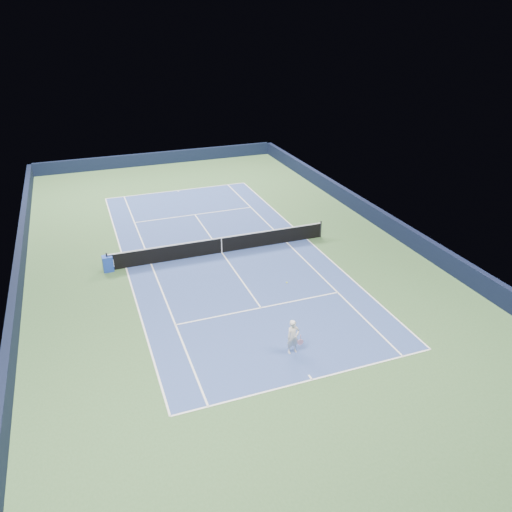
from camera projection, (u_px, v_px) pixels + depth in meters
name	position (u px, v px, depth m)	size (l,w,h in m)	color
ground	(222.00, 253.00, 29.05)	(40.00, 40.00, 0.00)	#35572F
wall_far	(158.00, 158.00, 45.46)	(22.00, 0.35, 1.10)	black
wall_right	(382.00, 219.00, 32.19)	(0.35, 40.00, 1.10)	black
wall_left	(18.00, 275.00, 25.42)	(0.35, 40.00, 1.10)	black
court_surface	(222.00, 253.00, 29.05)	(10.97, 23.77, 0.01)	navy
baseline_far	(178.00, 190.00, 39.03)	(10.97, 0.08, 0.00)	white
baseline_near	(312.00, 380.00, 19.07)	(10.97, 0.08, 0.00)	white
sideline_doubles_right	(307.00, 239.00, 30.76)	(0.08, 23.77, 0.00)	white
sideline_doubles_left	(126.00, 268.00, 27.33)	(0.08, 23.77, 0.00)	white
sideline_singles_right	(287.00, 242.00, 30.34)	(0.08, 23.77, 0.00)	white
sideline_singles_left	(151.00, 264.00, 27.76)	(0.08, 23.77, 0.00)	white
service_line_far	(195.00, 215.00, 34.42)	(8.23, 0.08, 0.00)	white
service_line_near	(261.00, 308.00, 23.67)	(8.23, 0.08, 0.00)	white
center_service_line	(222.00, 253.00, 29.05)	(0.08, 12.80, 0.00)	white
center_mark_far	(178.00, 191.00, 38.90)	(0.08, 0.30, 0.00)	white
center_mark_near	(310.00, 377.00, 19.19)	(0.08, 0.30, 0.00)	white
tennis_net	(222.00, 245.00, 28.83)	(12.90, 0.10, 1.07)	black
sponsor_cube	(108.00, 264.00, 26.85)	(0.58, 0.51, 0.87)	#1C3BA8
tennis_player	(293.00, 337.00, 20.28)	(0.75, 1.24, 2.78)	white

